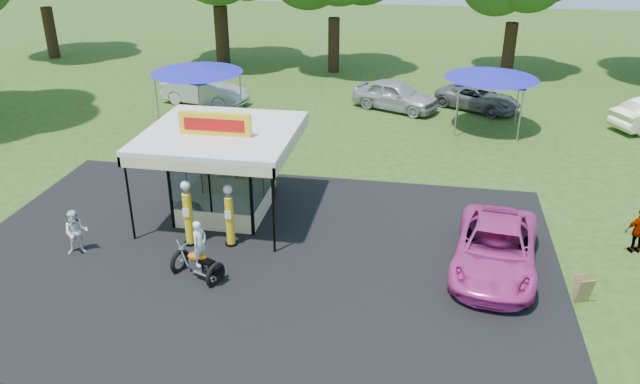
# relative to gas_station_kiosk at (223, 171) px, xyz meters

# --- Properties ---
(ground) EXTENTS (120.00, 120.00, 0.00)m
(ground) POSITION_rel_gas_station_kiosk_xyz_m (2.00, -4.99, -1.78)
(ground) COLOR #264816
(ground) RESTS_ON ground
(asphalt_apron) EXTENTS (20.00, 14.00, 0.04)m
(asphalt_apron) POSITION_rel_gas_station_kiosk_xyz_m (2.00, -2.99, -1.76)
(asphalt_apron) COLOR black
(asphalt_apron) RESTS_ON ground
(gas_station_kiosk) EXTENTS (5.40, 5.40, 4.18)m
(gas_station_kiosk) POSITION_rel_gas_station_kiosk_xyz_m (0.00, 0.00, 0.00)
(gas_station_kiosk) COLOR white
(gas_station_kiosk) RESTS_ON ground
(gas_pump_left) EXTENTS (0.45, 0.45, 2.44)m
(gas_pump_left) POSITION_rel_gas_station_kiosk_xyz_m (-0.46, -2.53, -0.62)
(gas_pump_left) COLOR black
(gas_pump_left) RESTS_ON ground
(gas_pump_right) EXTENTS (0.43, 0.43, 2.30)m
(gas_pump_right) POSITION_rel_gas_station_kiosk_xyz_m (0.94, -2.32, -0.68)
(gas_pump_right) COLOR black
(gas_pump_right) RESTS_ON ground
(motorcycle) EXTENTS (1.87, 1.40, 2.12)m
(motorcycle) POSITION_rel_gas_station_kiosk_xyz_m (0.63, -4.52, -0.96)
(motorcycle) COLOR black
(motorcycle) RESTS_ON ground
(spare_tires) EXTENTS (0.98, 0.71, 0.80)m
(spare_tires) POSITION_rel_gas_station_kiosk_xyz_m (-1.00, -0.85, -1.40)
(spare_tires) COLOR black
(spare_tires) RESTS_ON ground
(a_frame_sign) EXTENTS (0.52, 0.57, 0.85)m
(a_frame_sign) POSITION_rel_gas_station_kiosk_xyz_m (12.27, -3.72, -1.35)
(a_frame_sign) COLOR #593819
(a_frame_sign) RESTS_ON ground
(kiosk_car) EXTENTS (2.82, 1.13, 0.96)m
(kiosk_car) POSITION_rel_gas_station_kiosk_xyz_m (-0.00, 2.21, -1.30)
(kiosk_car) COLOR yellow
(kiosk_car) RESTS_ON ground
(pink_sedan) EXTENTS (3.24, 5.81, 1.53)m
(pink_sedan) POSITION_rel_gas_station_kiosk_xyz_m (9.81, -2.33, -1.02)
(pink_sedan) COLOR #D83A9D
(pink_sedan) RESTS_ON ground
(spectator_west) EXTENTS (0.96, 0.87, 1.60)m
(spectator_west) POSITION_rel_gas_station_kiosk_xyz_m (-3.99, -3.74, -0.98)
(spectator_west) COLOR white
(spectator_west) RESTS_ON ground
(spectator_east_b) EXTENTS (1.01, 0.57, 1.62)m
(spectator_east_b) POSITION_rel_gas_station_kiosk_xyz_m (14.66, -0.32, -0.97)
(spectator_east_b) COLOR gray
(spectator_east_b) RESTS_ON ground
(bg_car_a) EXTENTS (5.35, 2.81, 1.68)m
(bg_car_a) POSITION_rel_gas_station_kiosk_xyz_m (-5.64, 13.46, -0.94)
(bg_car_a) COLOR beige
(bg_car_a) RESTS_ON ground
(bg_car_c) EXTENTS (5.35, 3.80, 1.69)m
(bg_car_c) POSITION_rel_gas_station_kiosk_xyz_m (5.45, 14.41, -0.94)
(bg_car_c) COLOR #A8A8AC
(bg_car_c) RESTS_ON ground
(bg_car_d) EXTENTS (5.28, 4.31, 1.34)m
(bg_car_d) POSITION_rel_gas_station_kiosk_xyz_m (10.13, 15.29, -1.11)
(bg_car_d) COLOR slate
(bg_car_d) RESTS_ON ground
(tent_west) EXTENTS (4.78, 4.78, 3.34)m
(tent_west) POSITION_rel_gas_station_kiosk_xyz_m (-4.68, 10.12, 1.24)
(tent_west) COLOR gray
(tent_west) RESTS_ON ground
(tent_east) EXTENTS (4.71, 4.71, 3.30)m
(tent_east) POSITION_rel_gas_station_kiosk_xyz_m (10.40, 11.83, 1.20)
(tent_east) COLOR gray
(tent_east) RESTS_ON ground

